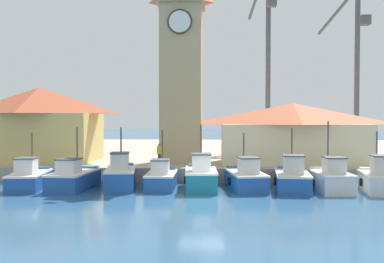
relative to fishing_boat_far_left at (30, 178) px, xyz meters
The scene contains 17 objects.
ground_plane 11.50m from the fishing_boat_far_left, 15.88° to the right, with size 300.00×300.00×0.00m, color #2D567A.
quay_wharf 25.50m from the fishing_boat_far_left, 64.33° to the left, with size 120.00×40.00×1.01m, color #A89E89.
fishing_boat_far_left is the anchor object (origin of this frame).
fishing_boat_left_outer 2.86m from the fishing_boat_far_left, ahead, with size 2.44×4.72×3.92m.
fishing_boat_left_inner 5.79m from the fishing_boat_far_left, ahead, with size 2.44×4.56×3.90m.
fishing_boat_mid_left 8.39m from the fishing_boat_far_left, ahead, with size 1.95×4.13×3.73m.
fishing_boat_center 10.92m from the fishing_boat_far_left, ahead, with size 2.17×4.60×4.06m.
fishing_boat_mid_right 13.75m from the fishing_boat_far_left, ahead, with size 2.63×4.93×3.53m.
fishing_boat_right_inner 16.59m from the fishing_boat_far_left, ahead, with size 2.44×4.83×3.87m.
fishing_boat_right_outer 18.92m from the fishing_boat_far_left, ahead, with size 2.19×4.40×4.30m.
fishing_boat_far_right 21.78m from the fishing_boat_far_left, ahead, with size 2.40×4.63×3.67m.
clock_tower 14.18m from the fishing_boat_far_left, 37.97° to the left, with size 3.65×3.65×16.42m.
warehouse_left 8.97m from the fishing_boat_far_left, 107.61° to the left, with size 9.54×6.41×5.95m.
warehouse_right 19.13m from the fishing_boat_far_left, 20.63° to the left, with size 11.23×5.77×4.60m.
port_crane_near 30.47m from the fishing_boat_far_left, 52.94° to the left, with size 2.71×9.86×21.21m.
port_crane_far 35.67m from the fishing_boat_far_left, 39.22° to the left, with size 3.69×9.06×17.80m.
dock_worker_near_tower 9.23m from the fishing_boat_far_left, 32.82° to the left, with size 0.34×0.22×1.62m.
Camera 1 is at (0.74, -24.73, 4.55)m, focal length 42.00 mm.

